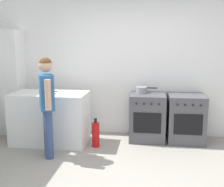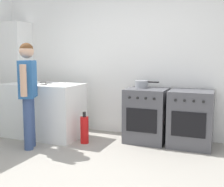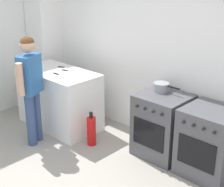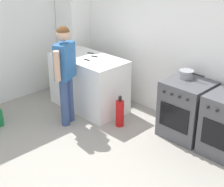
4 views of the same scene
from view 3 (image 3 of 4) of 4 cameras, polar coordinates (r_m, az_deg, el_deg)
back_wall at (r=4.79m, az=8.10°, el=6.94°), size 6.00×0.10×2.60m
counter_unit at (r=5.43m, az=-8.75°, el=-0.85°), size 1.30×0.70×0.90m
oven_left at (r=4.61m, az=8.38°, el=-5.22°), size 0.63×0.62×0.85m
oven_right at (r=4.30m, az=15.89°, el=-7.82°), size 0.63×0.62×0.85m
pot at (r=4.55m, az=8.22°, el=1.06°), size 0.39×0.21×0.12m
knife_carving at (r=5.43m, az=-7.49°, el=4.27°), size 0.32×0.16×0.01m
knife_chef at (r=5.21m, az=-9.87°, el=3.45°), size 0.31×0.04×0.01m
knife_bread at (r=5.24m, az=-6.87°, el=3.72°), size 0.34×0.15×0.01m
person at (r=4.81m, az=-13.38°, el=1.80°), size 0.33×0.52×1.55m
fire_extinguisher at (r=4.88m, az=-3.45°, el=-6.19°), size 0.13×0.13×0.50m
larder_cabinet at (r=6.27m, az=-10.98°, el=7.21°), size 0.48×0.44×2.00m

